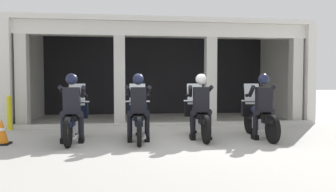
{
  "coord_description": "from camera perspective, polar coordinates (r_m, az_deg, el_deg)",
  "views": [
    {
      "loc": [
        -0.97,
        -7.92,
        1.4
      ],
      "look_at": [
        0.0,
        0.08,
        1.04
      ],
      "focal_mm": 34.68,
      "sensor_mm": 36.0,
      "label": 1
    }
  ],
  "objects": [
    {
      "name": "police_officer_center_left",
      "position": [
        7.54,
        -5.25,
        -0.96
      ],
      "size": [
        0.63,
        0.61,
        1.58
      ],
      "rotation": [
        0.0,
        0.0,
        -0.1
      ],
      "color": "black",
      "rests_on": "ground"
    },
    {
      "name": "motorcycle_center_left",
      "position": [
        7.87,
        -5.29,
        -4.02
      ],
      "size": [
        0.62,
        2.04,
        1.35
      ],
      "rotation": [
        0.0,
        0.0,
        -0.1
      ],
      "color": "black",
      "rests_on": "ground"
    },
    {
      "name": "police_officer_far_right",
      "position": [
        8.15,
        16.38,
        -0.79
      ],
      "size": [
        0.63,
        0.61,
        1.58
      ],
      "rotation": [
        0.0,
        0.0,
        -0.0
      ],
      "color": "black",
      "rests_on": "ground"
    },
    {
      "name": "motorcycle_center_right",
      "position": [
        8.15,
        5.34,
        -3.79
      ],
      "size": [
        0.62,
        2.04,
        1.35
      ],
      "rotation": [
        0.0,
        0.0,
        0.03
      ],
      "color": "black",
      "rests_on": "ground"
    },
    {
      "name": "traffic_cone_flank",
      "position": [
        8.12,
        -27.21,
        -5.6
      ],
      "size": [
        0.34,
        0.34,
        0.59
      ],
      "color": "black",
      "rests_on": "ground"
    },
    {
      "name": "motorcycle_far_left",
      "position": [
        8.01,
        -16.13,
        -3.99
      ],
      "size": [
        0.62,
        2.04,
        1.35
      ],
      "rotation": [
        0.0,
        0.0,
        -0.06
      ],
      "color": "black",
      "rests_on": "ground"
    },
    {
      "name": "ground_plane",
      "position": [
        11.05,
        -1.84,
        -4.73
      ],
      "size": [
        80.0,
        80.0,
        0.0
      ],
      "primitive_type": "plane",
      "color": "#A8A59E"
    },
    {
      "name": "kerb_strip",
      "position": [
        10.15,
        -0.06,
        -5.04
      ],
      "size": [
        9.53,
        0.24,
        0.12
      ],
      "primitive_type": "cube",
      "color": "#B7B5AD",
      "rests_on": "ground"
    },
    {
      "name": "motorcycle_far_right",
      "position": [
        8.45,
        15.59,
        -3.65
      ],
      "size": [
        0.62,
        2.04,
        1.35
      ],
      "rotation": [
        0.0,
        0.0,
        -0.0
      ],
      "color": "black",
      "rests_on": "ground"
    },
    {
      "name": "police_officer_center_right",
      "position": [
        7.83,
        5.79,
        -0.83
      ],
      "size": [
        0.63,
        0.61,
        1.58
      ],
      "rotation": [
        0.0,
        0.0,
        0.03
      ],
      "color": "black",
      "rests_on": "ground"
    },
    {
      "name": "police_officer_far_left",
      "position": [
        7.69,
        -16.52,
        -0.99
      ],
      "size": [
        0.63,
        0.61,
        1.58
      ],
      "rotation": [
        0.0,
        0.0,
        -0.06
      ],
      "color": "black",
      "rests_on": "ground"
    },
    {
      "name": "bollard_kerbside",
      "position": [
        10.44,
        -26.11,
        -2.65
      ],
      "size": [
        0.14,
        0.14,
        1.01
      ],
      "color": "yellow",
      "rests_on": "ground"
    },
    {
      "name": "station_building",
      "position": [
        12.72,
        -1.5,
        6.01
      ],
      "size": [
        10.03,
        4.25,
        3.45
      ],
      "color": "black",
      "rests_on": "ground"
    }
  ]
}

